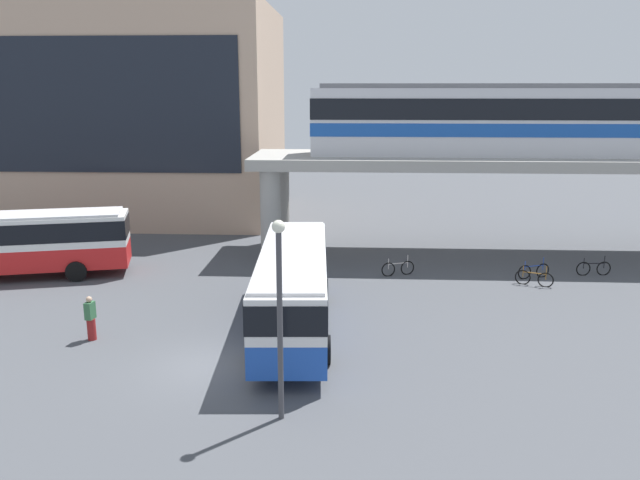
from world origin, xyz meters
name	(u,v)px	position (x,y,z in m)	size (l,w,h in m)	color
ground_plane	(254,280)	(0.00, 10.00, 0.00)	(120.00, 120.00, 0.00)	#47494F
station_building	(121,113)	(-12.35, 27.17, 7.41)	(22.54, 14.95, 14.82)	tan
elevated_platform	(558,170)	(16.07, 15.73, 4.85)	(33.70, 6.14, 5.61)	#9E9B93
train	(532,119)	(14.43, 15.73, 7.57)	(23.89, 2.96, 3.84)	silver
bus_main	(293,281)	(2.58, 3.45, 1.99)	(3.20, 11.16, 3.22)	#1E4CB2
bus_secondary	(12,239)	(-11.92, 9.75, 1.99)	(11.32, 5.26, 3.22)	red
bicycle_silver	(398,268)	(7.13, 11.21, 0.36)	(1.70, 0.68, 1.04)	black
bicycle_blue	(534,271)	(13.84, 11.08, 0.36)	(1.70, 0.68, 1.04)	black
bicycle_black	(594,268)	(16.98, 11.73, 0.36)	(1.79, 0.25, 1.04)	black
bicycle_brown	(534,278)	(13.52, 9.82, 0.36)	(1.68, 0.73, 1.04)	black
pedestrian_at_kerb	(91,319)	(-4.89, 2.07, 0.80)	(0.32, 0.44, 1.70)	maroon
lamp_post	(280,304)	(2.87, -3.38, 3.45)	(0.36, 0.36, 5.79)	#3F3F44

